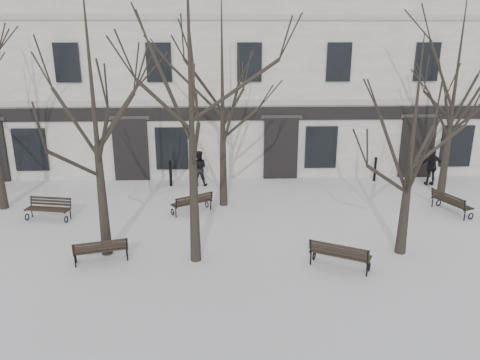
{
  "coord_description": "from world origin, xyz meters",
  "views": [
    {
      "loc": [
        0.8,
        -13.37,
        6.64
      ],
      "look_at": [
        1.4,
        3.0,
        1.48
      ],
      "focal_mm": 35.0,
      "sensor_mm": 36.0,
      "label": 1
    }
  ],
  "objects_px": {
    "tree_2": "(190,69)",
    "bench_4": "(192,202)",
    "bench_1": "(101,249)",
    "tree_1": "(92,87)",
    "bench_2": "(340,254)",
    "bench_5": "(451,202)",
    "tree_3": "(415,122)",
    "bench_3": "(49,208)"
  },
  "relations": [
    {
      "from": "tree_2",
      "to": "bench_4",
      "type": "relative_size",
      "value": 5.61
    },
    {
      "from": "bench_1",
      "to": "tree_1",
      "type": "bearing_deg",
      "value": -106.88
    },
    {
      "from": "tree_2",
      "to": "bench_2",
      "type": "bearing_deg",
      "value": -9.74
    },
    {
      "from": "tree_1",
      "to": "bench_5",
      "type": "relative_size",
      "value": 4.81
    },
    {
      "from": "tree_1",
      "to": "bench_2",
      "type": "distance_m",
      "value": 8.58
    },
    {
      "from": "tree_1",
      "to": "bench_5",
      "type": "xyz_separation_m",
      "value": [
        12.38,
        3.0,
        -4.75
      ]
    },
    {
      "from": "tree_1",
      "to": "bench_2",
      "type": "bearing_deg",
      "value": -10.09
    },
    {
      "from": "bench_4",
      "to": "tree_2",
      "type": "bearing_deg",
      "value": 64.26
    },
    {
      "from": "tree_3",
      "to": "bench_3",
      "type": "distance_m",
      "value": 13.03
    },
    {
      "from": "bench_2",
      "to": "bench_3",
      "type": "relative_size",
      "value": 1.06
    },
    {
      "from": "tree_1",
      "to": "bench_2",
      "type": "height_order",
      "value": "tree_1"
    },
    {
      "from": "bench_2",
      "to": "bench_5",
      "type": "xyz_separation_m",
      "value": [
        5.33,
        4.26,
        -0.03
      ]
    },
    {
      "from": "bench_3",
      "to": "bench_5",
      "type": "xyz_separation_m",
      "value": [
        15.19,
        0.04,
        0.0
      ]
    },
    {
      "from": "bench_3",
      "to": "bench_4",
      "type": "relative_size",
      "value": 1.05
    },
    {
      "from": "tree_1",
      "to": "bench_2",
      "type": "relative_size",
      "value": 4.57
    },
    {
      "from": "bench_2",
      "to": "bench_3",
      "type": "distance_m",
      "value": 10.73
    },
    {
      "from": "bench_4",
      "to": "bench_3",
      "type": "bearing_deg",
      "value": -25.68
    },
    {
      "from": "tree_3",
      "to": "bench_3",
      "type": "height_order",
      "value": "tree_3"
    },
    {
      "from": "bench_2",
      "to": "tree_2",
      "type": "bearing_deg",
      "value": 17.76
    },
    {
      "from": "bench_2",
      "to": "bench_4",
      "type": "height_order",
      "value": "bench_2"
    },
    {
      "from": "tree_1",
      "to": "tree_2",
      "type": "xyz_separation_m",
      "value": [
        2.81,
        -0.53,
        0.51
      ]
    },
    {
      "from": "tree_1",
      "to": "bench_5",
      "type": "bearing_deg",
      "value": 13.62
    },
    {
      "from": "tree_1",
      "to": "tree_3",
      "type": "bearing_deg",
      "value": -1.59
    },
    {
      "from": "bench_2",
      "to": "bench_5",
      "type": "distance_m",
      "value": 6.82
    },
    {
      "from": "tree_3",
      "to": "bench_5",
      "type": "bearing_deg",
      "value": 46.12
    },
    {
      "from": "tree_1",
      "to": "bench_4",
      "type": "bearing_deg",
      "value": 54.15
    },
    {
      "from": "bench_1",
      "to": "bench_3",
      "type": "xyz_separation_m",
      "value": [
        -2.79,
        3.56,
        0.01
      ]
    },
    {
      "from": "tree_2",
      "to": "bench_1",
      "type": "bearing_deg",
      "value": -178.58
    },
    {
      "from": "bench_1",
      "to": "bench_5",
      "type": "xyz_separation_m",
      "value": [
        12.4,
        3.6,
        0.02
      ]
    },
    {
      "from": "tree_1",
      "to": "tree_2",
      "type": "bearing_deg",
      "value": -10.63
    },
    {
      "from": "tree_3",
      "to": "bench_2",
      "type": "distance_m",
      "value": 4.41
    },
    {
      "from": "tree_2",
      "to": "tree_1",
      "type": "bearing_deg",
      "value": 169.37
    },
    {
      "from": "bench_1",
      "to": "bench_5",
      "type": "bearing_deg",
      "value": -178.58
    },
    {
      "from": "tree_2",
      "to": "tree_3",
      "type": "height_order",
      "value": "tree_2"
    },
    {
      "from": "bench_2",
      "to": "bench_4",
      "type": "distance_m",
      "value": 6.55
    },
    {
      "from": "tree_3",
      "to": "bench_5",
      "type": "xyz_separation_m",
      "value": [
        3.13,
        3.26,
        -3.72
      ]
    },
    {
      "from": "bench_4",
      "to": "bench_5",
      "type": "relative_size",
      "value": 0.94
    },
    {
      "from": "bench_2",
      "to": "bench_3",
      "type": "bearing_deg",
      "value": 4.35
    },
    {
      "from": "tree_1",
      "to": "tree_2",
      "type": "distance_m",
      "value": 2.91
    },
    {
      "from": "tree_2",
      "to": "bench_1",
      "type": "relative_size",
      "value": 5.47
    },
    {
      "from": "tree_3",
      "to": "tree_1",
      "type": "bearing_deg",
      "value": 178.41
    },
    {
      "from": "bench_1",
      "to": "bench_3",
      "type": "relative_size",
      "value": 0.98
    }
  ]
}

